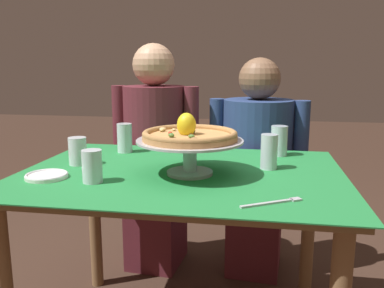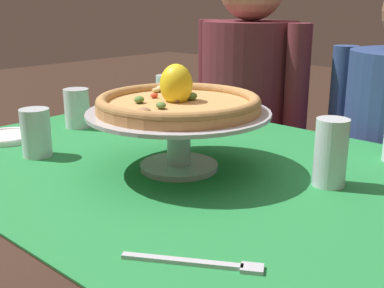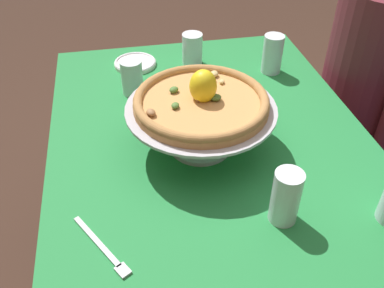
{
  "view_description": "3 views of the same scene",
  "coord_description": "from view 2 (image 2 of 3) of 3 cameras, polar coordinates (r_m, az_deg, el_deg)",
  "views": [
    {
      "loc": [
        0.29,
        -1.47,
        1.14
      ],
      "look_at": [
        0.04,
        -0.02,
        0.85
      ],
      "focal_mm": 37.71,
      "sensor_mm": 36.0,
      "label": 1
    },
    {
      "loc": [
        0.74,
        -0.77,
        1.1
      ],
      "look_at": [
        0.04,
        0.01,
        0.79
      ],
      "focal_mm": 45.51,
      "sensor_mm": 36.0,
      "label": 2
    },
    {
      "loc": [
        0.93,
        -0.23,
        1.49
      ],
      "look_at": [
        0.09,
        -0.07,
        0.8
      ],
      "focal_mm": 39.81,
      "sensor_mm": 36.0,
      "label": 3
    }
  ],
  "objects": [
    {
      "name": "dining_table",
      "position": [
        1.16,
        -1.58,
        -7.09
      ],
      "size": [
        1.22,
        0.91,
        0.74
      ],
      "color": "olive",
      "rests_on": "ground"
    },
    {
      "name": "pizza_stand",
      "position": [
        1.05,
        -1.57,
        2.01
      ],
      "size": [
        0.39,
        0.39,
        0.13
      ],
      "color": "#B7B7C1",
      "rests_on": "dining_table"
    },
    {
      "name": "pizza",
      "position": [
        1.04,
        -1.63,
        4.98
      ],
      "size": [
        0.35,
        0.35,
        0.1
      ],
      "color": "tan",
      "rests_on": "pizza_stand"
    },
    {
      "name": "water_glass_side_left",
      "position": [
        1.46,
        -13.32,
        3.85
      ],
      "size": [
        0.07,
        0.07,
        0.11
      ],
      "color": "white",
      "rests_on": "dining_table"
    },
    {
      "name": "water_glass_front_left",
      "position": [
        1.21,
        -17.79,
        0.94
      ],
      "size": [
        0.07,
        0.07,
        0.11
      ],
      "color": "silver",
      "rests_on": "dining_table"
    },
    {
      "name": "water_glass_back_left",
      "position": [
        1.53,
        -2.93,
        5.32
      ],
      "size": [
        0.07,
        0.07,
        0.13
      ],
      "color": "silver",
      "rests_on": "dining_table"
    },
    {
      "name": "water_glass_side_right",
      "position": [
        1.0,
        15.91,
        -1.4
      ],
      "size": [
        0.07,
        0.07,
        0.14
      ],
      "color": "silver",
      "rests_on": "dining_table"
    },
    {
      "name": "side_plate",
      "position": [
        1.39,
        -20.78,
        0.84
      ],
      "size": [
        0.15,
        0.15,
        0.02
      ],
      "color": "white",
      "rests_on": "dining_table"
    },
    {
      "name": "dinner_fork",
      "position": [
        0.7,
        0.94,
        -13.78
      ],
      "size": [
        0.18,
        0.12,
        0.01
      ],
      "color": "#B7B7C1",
      "rests_on": "dining_table"
    },
    {
      "name": "diner_left",
      "position": [
        1.83,
        6.46,
        0.93
      ],
      "size": [
        0.5,
        0.37,
        1.26
      ],
      "color": "maroon",
      "rests_on": "ground"
    }
  ]
}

